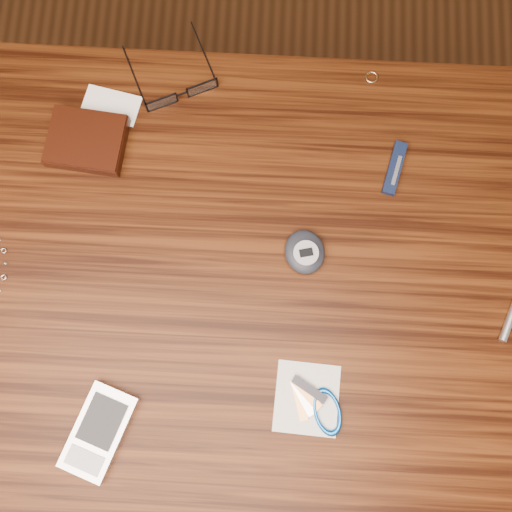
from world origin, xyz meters
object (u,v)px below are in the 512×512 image
object	(u,v)px
wallet_and_card	(87,140)
notepad_keys	(317,405)
pda_phone	(99,431)
pedometer	(305,252)
desk	(225,287)
eyeglasses	(181,91)
pocket_knife	(395,168)

from	to	relation	value
wallet_and_card	notepad_keys	size ratio (longest dim) A/B	1.38
wallet_and_card	pda_phone	size ratio (longest dim) A/B	1.10
pedometer	pda_phone	bearing A→B (deg)	-135.84
desk	wallet_and_card	world-z (taller)	wallet_and_card
desk	eyeglasses	world-z (taller)	eyeglasses
pocket_knife	pedometer	bearing A→B (deg)	-133.75
wallet_and_card	pocket_knife	xyz separation A→B (m)	(0.45, -0.02, -0.01)
notepad_keys	pocket_knife	size ratio (longest dim) A/B	1.26
eyeglasses	pedometer	bearing A→B (deg)	-50.57
pedometer	eyeglasses	bearing A→B (deg)	129.43
eyeglasses	wallet_and_card	bearing A→B (deg)	-147.12
pedometer	notepad_keys	distance (m)	0.21
pocket_knife	desk	bearing A→B (deg)	-144.64
pda_phone	desk	bearing A→B (deg)	55.70
desk	pedometer	distance (m)	0.17
wallet_and_card	pda_phone	bearing A→B (deg)	-81.67
desk	wallet_and_card	xyz separation A→B (m)	(-0.21, 0.19, 0.11)
eyeglasses	pocket_knife	distance (m)	0.34
pda_phone	notepad_keys	distance (m)	0.29
eyeglasses	notepad_keys	xyz separation A→B (m)	(0.22, -0.45, -0.01)
desk	eyeglasses	bearing A→B (deg)	105.64
eyeglasses	pda_phone	bearing A→B (deg)	-98.18
desk	pda_phone	xyz separation A→B (m)	(-0.15, -0.22, 0.11)
desk	notepad_keys	distance (m)	0.24
eyeglasses	pda_phone	xyz separation A→B (m)	(-0.07, -0.49, -0.00)
eyeglasses	notepad_keys	distance (m)	0.50
pedometer	notepad_keys	bearing A→B (deg)	-83.25
wallet_and_card	eyeglasses	distance (m)	0.16
pda_phone	pocket_knife	distance (m)	0.56
pda_phone	pocket_knife	xyz separation A→B (m)	(0.39, 0.39, -0.00)
notepad_keys	eyeglasses	bearing A→B (deg)	116.21
pocket_knife	notepad_keys	bearing A→B (deg)	-106.78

